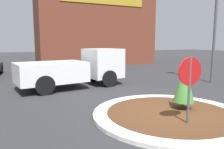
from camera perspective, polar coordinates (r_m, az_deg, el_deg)
The scene contains 7 objects.
ground_plane at distance 7.72m, azimuth 14.80°, elevation -10.42°, with size 120.00×120.00×0.00m, color #2D2D30.
traffic_island at distance 7.70m, azimuth 14.81°, elevation -9.98°, with size 5.16×5.16×0.12m.
stop_sign at distance 6.54m, azimuth 19.65°, elevation -1.02°, with size 0.82×0.07×2.07m.
island_shrub at distance 8.03m, azimuth 18.37°, elevation -2.09°, with size 0.73×0.73×1.60m.
utility_truck at distance 12.24m, azimuth -9.35°, elevation 1.62°, with size 6.01×2.95×2.11m.
storefront_building at distance 26.59m, azimuth -4.58°, elevation 11.28°, with size 13.19×6.07×7.75m.
light_pole at distance 14.87m, azimuth 25.56°, elevation 15.09°, with size 0.70×0.30×7.68m.
Camera 1 is at (-4.67, -5.65, 2.42)m, focal length 35.00 mm.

